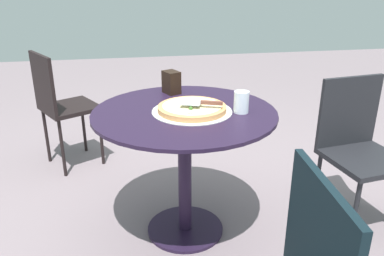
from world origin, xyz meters
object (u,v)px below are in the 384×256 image
(pizza_server, at_px, (202,103))
(patio_table, at_px, (185,141))
(drinking_cup, at_px, (241,102))
(pizza_on_tray, at_px, (192,109))
(patio_chair_far, at_px, (60,101))
(patio_chair_near, at_px, (358,143))
(napkin_dispenser, at_px, (171,82))

(pizza_server, bearing_deg, patio_table, 56.69)
(pizza_server, bearing_deg, drinking_cup, -95.26)
(pizza_on_tray, distance_m, patio_chair_far, 1.29)
(patio_table, distance_m, patio_chair_far, 1.23)
(patio_chair_near, distance_m, patio_chair_far, 2.02)
(patio_table, xyz_separation_m, patio_chair_near, (-0.06, -0.97, -0.06))
(pizza_on_tray, xyz_separation_m, patio_chair_near, (-0.04, -0.94, -0.25))
(patio_chair_far, bearing_deg, drinking_cup, -134.80)
(patio_chair_near, bearing_deg, drinking_cup, 90.87)
(patio_table, bearing_deg, napkin_dispenser, 4.30)
(pizza_server, xyz_separation_m, patio_chair_near, (-0.01, -0.89, -0.29))
(drinking_cup, bearing_deg, patio_chair_far, 45.20)
(pizza_on_tray, height_order, pizza_server, pizza_server)
(patio_table, bearing_deg, drinking_cup, -104.24)
(pizza_on_tray, bearing_deg, pizza_server, -129.43)
(patio_table, height_order, patio_chair_far, patio_chair_far)
(pizza_server, bearing_deg, patio_chair_near, -90.50)
(patio_table, distance_m, patio_chair_near, 0.98)
(pizza_server, height_order, napkin_dispenser, napkin_dispenser)
(napkin_dispenser, distance_m, patio_chair_near, 1.11)
(pizza_on_tray, bearing_deg, drinking_cup, -102.44)
(napkin_dispenser, bearing_deg, patio_chair_near, 44.83)
(pizza_server, bearing_deg, pizza_on_tray, 50.57)
(patio_table, relative_size, pizza_server, 4.45)
(pizza_server, distance_m, patio_chair_far, 1.35)
(pizza_on_tray, relative_size, drinking_cup, 3.75)
(napkin_dispenser, relative_size, patio_chair_near, 0.15)
(patio_table, xyz_separation_m, pizza_on_tray, (-0.02, -0.04, 0.19))
(pizza_on_tray, height_order, patio_chair_far, patio_chair_far)
(napkin_dispenser, bearing_deg, patio_chair_far, -154.90)
(napkin_dispenser, bearing_deg, pizza_on_tray, -13.84)
(drinking_cup, bearing_deg, pizza_server, 84.74)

